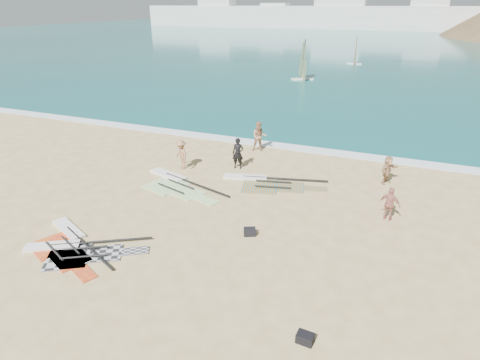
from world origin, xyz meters
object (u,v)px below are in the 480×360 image
at_px(beachgoer_left, 259,137).
at_px(beachgoer_back, 390,204).
at_px(rig_grey, 75,250).
at_px(rig_red, 68,242).
at_px(rig_green, 176,183).
at_px(beachgoer_mid, 181,155).
at_px(rig_orange, 265,182).
at_px(person_wetsuit, 238,153).
at_px(gear_bag_near, 250,232).
at_px(beachgoer_right, 388,170).
at_px(gear_bag_far, 305,338).

relative_size(beachgoer_left, beachgoer_back, 1.25).
xyz_separation_m(rig_grey, rig_red, (-0.69, 0.33, 0.00)).
xyz_separation_m(rig_green, beachgoer_mid, (-0.76, 1.99, 0.82)).
bearing_deg(beachgoer_left, beachgoer_mid, -147.14).
xyz_separation_m(rig_orange, person_wetsuit, (-2.15, 1.42, 0.85)).
xyz_separation_m(rig_green, beachgoer_left, (2.32, 6.58, 0.92)).
bearing_deg(rig_green, gear_bag_near, -14.25).
relative_size(rig_grey, rig_red, 1.02).
xyz_separation_m(rig_orange, gear_bag_near, (1.12, -5.21, 0.10)).
distance_m(rig_green, beachgoer_back, 10.67).
xyz_separation_m(person_wetsuit, beachgoer_right, (8.10, 0.99, -0.14)).
distance_m(rig_orange, person_wetsuit, 2.71).
xyz_separation_m(rig_red, beachgoer_back, (11.66, 6.83, 0.73)).
bearing_deg(beachgoer_back, beachgoer_mid, 7.35).
relative_size(rig_red, person_wetsuit, 2.60).
relative_size(rig_grey, gear_bag_far, 9.88).
bearing_deg(rig_grey, beachgoer_left, 48.18).
bearing_deg(person_wetsuit, rig_red, -118.13).
height_order(rig_grey, gear_bag_far, gear_bag_far).
bearing_deg(gear_bag_near, rig_grey, -147.68).
bearing_deg(gear_bag_far, rig_grey, 173.32).
xyz_separation_m(person_wetsuit, beachgoer_mid, (-2.96, -1.32, -0.03)).
relative_size(gear_bag_far, beachgoer_mid, 0.28).
relative_size(rig_orange, beachgoer_back, 3.68).
bearing_deg(gear_bag_far, beachgoer_back, 78.46).
distance_m(beachgoer_back, beachgoer_right, 4.13).
distance_m(beachgoer_left, beachgoer_right, 8.30).
relative_size(gear_bag_near, gear_bag_far, 1.00).
xyz_separation_m(rig_red, gear_bag_near, (6.48, 3.33, 0.10)).
distance_m(rig_red, beachgoer_mid, 8.68).
height_order(rig_green, beachgoer_back, beachgoer_back).
xyz_separation_m(rig_green, rig_orange, (4.35, 1.89, -0.00)).
distance_m(rig_red, beachgoer_left, 13.67).
height_order(rig_green, beachgoer_left, beachgoer_left).
xyz_separation_m(person_wetsuit, beachgoer_back, (8.45, -3.13, -0.12)).
bearing_deg(rig_orange, rig_grey, -131.79).
relative_size(person_wetsuit, beachgoer_mid, 1.03).
xyz_separation_m(gear_bag_near, beachgoer_left, (-3.15, 9.89, 0.82)).
height_order(rig_grey, beachgoer_right, beachgoer_right).
distance_m(gear_bag_near, person_wetsuit, 7.42).
height_order(gear_bag_near, gear_bag_far, gear_bag_near).
relative_size(rig_red, beachgoer_back, 3.01).
distance_m(rig_green, beachgoer_right, 11.18).
bearing_deg(rig_red, beachgoer_back, 54.79).
xyz_separation_m(rig_grey, rig_green, (0.32, 6.98, 0.00)).
distance_m(rig_orange, beachgoer_mid, 5.17).
bearing_deg(rig_orange, beachgoer_right, 7.95).
bearing_deg(rig_green, beachgoer_back, 17.95).
relative_size(rig_orange, gear_bag_near, 11.91).
relative_size(rig_orange, person_wetsuit, 3.18).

